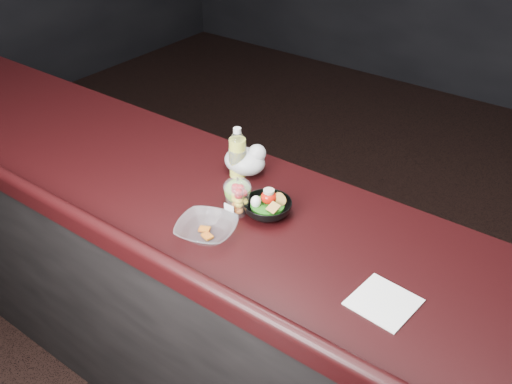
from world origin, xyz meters
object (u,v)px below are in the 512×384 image
Objects in this scene: green_apple at (238,191)px; takeout_bowl at (207,229)px; lemonade_bottle at (238,156)px; fruit_cup at (237,196)px; snack_bowl at (267,207)px.

takeout_bowl is at bearing -79.41° from green_apple.
lemonade_bottle is 0.17m from green_apple.
lemonade_bottle reaches higher than takeout_bowl.
lemonade_bottle is 2.05× the size of green_apple.
lemonade_bottle is at bearing 128.21° from green_apple.
green_apple is at bearing 127.89° from fruit_cup.
lemonade_bottle is at bearing 112.92° from takeout_bowl.
green_apple is 0.45× the size of snack_bowl.
fruit_cup is 0.07m from green_apple.
green_apple is at bearing -51.79° from lemonade_bottle.
takeout_bowl is (0.14, -0.33, -0.06)m from lemonade_bottle.
snack_bowl is (0.08, 0.05, -0.04)m from fruit_cup.
takeout_bowl is at bearing -112.64° from snack_bowl.
green_apple is (0.10, -0.13, -0.04)m from lemonade_bottle.
takeout_bowl is at bearing -67.08° from lemonade_bottle.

